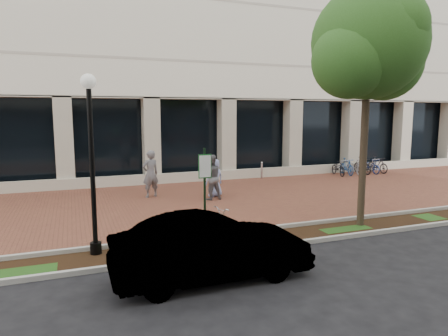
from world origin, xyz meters
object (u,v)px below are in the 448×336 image
object	(u,v)px
lamppost	(92,155)
pedestrian_right	(215,178)
locked_bicycle	(208,227)
bollard	(262,170)
pedestrian_left	(150,174)
pedestrian_mid	(211,177)
street_tree	(369,50)
bike_rack_cluster	(358,166)
sedan_near_curb	(212,248)
parking_sign	(205,185)

from	to	relation	value
lamppost	pedestrian_right	distance (m)	7.60
locked_bicycle	bollard	world-z (taller)	bollard
pedestrian_left	pedestrian_mid	distance (m)	2.56
street_tree	pedestrian_left	size ratio (longest dim) A/B	3.67
street_tree	pedestrian_left	distance (m)	9.46
pedestrian_mid	lamppost	bearing A→B (deg)	39.87
bike_rack_cluster	sedan_near_curb	bearing A→B (deg)	-132.68
pedestrian_right	pedestrian_left	bearing A→B (deg)	-31.28
parking_sign	sedan_near_curb	xyz separation A→B (m)	(-0.52, -2.01, -0.95)
pedestrian_right	sedan_near_curb	xyz separation A→B (m)	(-2.86, -7.86, -0.11)
bike_rack_cluster	sedan_near_curb	world-z (taller)	sedan_near_curb
parking_sign	street_tree	bearing A→B (deg)	3.87
bollard	locked_bicycle	bearing A→B (deg)	-123.72
locked_bicycle	sedan_near_curb	world-z (taller)	sedan_near_curb
parking_sign	street_tree	xyz separation A→B (m)	(5.18, 0.19, 3.67)
lamppost	pedestrian_right	world-z (taller)	lamppost
lamppost	locked_bicycle	size ratio (longest dim) A/B	2.49
pedestrian_mid	sedan_near_curb	size ratio (longest dim) A/B	0.44
locked_bicycle	sedan_near_curb	bearing A→B (deg)	141.07
pedestrian_mid	pedestrian_right	world-z (taller)	pedestrian_mid
parking_sign	pedestrian_left	xyz separation A→B (m)	(-0.16, 6.69, -0.65)
pedestrian_left	pedestrian_right	size ratio (longest dim) A/B	1.23
locked_bicycle	parking_sign	bearing A→B (deg)	113.23
lamppost	bollard	xyz separation A→B (m)	(8.90, 8.80, -2.00)
parking_sign	bike_rack_cluster	xyz separation A→B (m)	(12.11, 8.78, -1.18)
lamppost	street_tree	xyz separation A→B (m)	(7.89, -0.23, 2.83)
sedan_near_curb	pedestrian_left	bearing A→B (deg)	-2.48
lamppost	sedan_near_curb	distance (m)	3.73
pedestrian_mid	bike_rack_cluster	distance (m)	10.69
street_tree	bike_rack_cluster	xyz separation A→B (m)	(6.93, 8.60, -4.85)
locked_bicycle	pedestrian_left	bearing A→B (deg)	-19.45
pedestrian_mid	pedestrian_right	size ratio (longest dim) A/B	1.15
parking_sign	lamppost	bearing A→B (deg)	173.06
parking_sign	sedan_near_curb	bearing A→B (deg)	-102.70
street_tree	pedestrian_left	world-z (taller)	street_tree
street_tree	pedestrian_right	size ratio (longest dim) A/B	4.50
parking_sign	locked_bicycle	bearing A→B (deg)	47.04
street_tree	parking_sign	bearing A→B (deg)	-177.92
bike_rack_cluster	sedan_near_curb	xyz separation A→B (m)	(-12.63, -10.80, 0.23)
pedestrian_mid	bollard	bearing A→B (deg)	-143.44
pedestrian_left	pedestrian_right	xyz separation A→B (m)	(2.51, -0.84, -0.18)
bike_rack_cluster	pedestrian_left	bearing A→B (deg)	-163.52
parking_sign	street_tree	distance (m)	6.35
pedestrian_mid	pedestrian_right	distance (m)	0.63
street_tree	pedestrian_left	bearing A→B (deg)	129.42
parking_sign	pedestrian_right	size ratio (longest dim) A/B	1.62
street_tree	pedestrian_right	distance (m)	7.77
lamppost	sedan_near_curb	xyz separation A→B (m)	(2.19, -2.43, -1.79)
parking_sign	pedestrian_mid	bearing A→B (deg)	71.18
bike_rack_cluster	pedestrian_right	bearing A→B (deg)	-156.46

